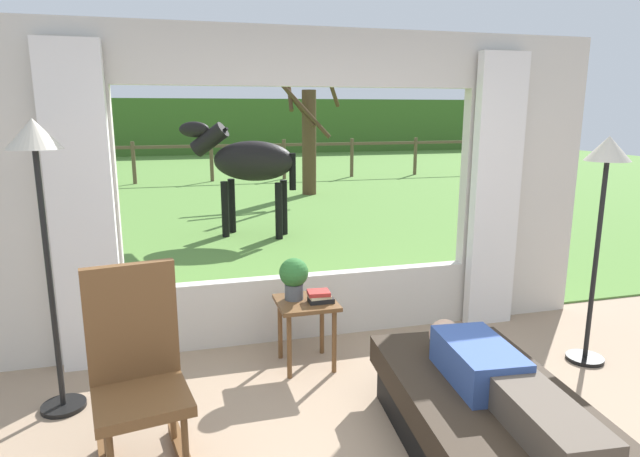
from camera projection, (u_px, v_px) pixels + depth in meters
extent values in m
cube|color=beige|center=(34.00, 201.00, 3.92)|extent=(1.15, 0.12, 2.55)
cube|color=beige|center=(519.00, 182.00, 4.97)|extent=(1.15, 0.12, 2.55)
cube|color=beige|center=(306.00, 305.00, 4.66)|extent=(2.90, 0.12, 0.55)
cube|color=beige|center=(304.00, 57.00, 4.22)|extent=(2.90, 0.12, 0.45)
cube|color=silver|center=(82.00, 212.00, 3.89)|extent=(0.44, 0.10, 2.40)
cube|color=silver|center=(495.00, 194.00, 4.77)|extent=(0.44, 0.10, 2.40)
cube|color=#568438|center=(212.00, 180.00, 14.99)|extent=(36.00, 21.68, 0.02)
cube|color=#3E6627|center=(194.00, 127.00, 24.00)|extent=(36.00, 2.00, 2.40)
cube|color=black|center=(488.00, 442.00, 3.00)|extent=(0.97, 1.63, 0.24)
cube|color=#2D2319|center=(490.00, 408.00, 2.96)|extent=(1.06, 1.78, 0.18)
cube|color=#334C8C|center=(478.00, 362.00, 3.05)|extent=(0.39, 0.63, 0.22)
cube|color=#4C4238|center=(548.00, 423.00, 2.49)|extent=(0.34, 0.70, 0.18)
sphere|color=tan|center=(445.00, 335.00, 3.42)|extent=(0.20, 0.20, 0.20)
cube|color=brown|center=(142.00, 399.00, 2.83)|extent=(0.55, 0.55, 0.06)
cube|color=brown|center=(132.00, 324.00, 2.94)|extent=(0.48, 0.14, 0.68)
cylinder|color=brown|center=(185.00, 444.00, 2.79)|extent=(0.04, 0.04, 0.38)
cylinder|color=brown|center=(106.00, 425.00, 2.96)|extent=(0.04, 0.04, 0.38)
cylinder|color=brown|center=(173.00, 410.00, 3.11)|extent=(0.04, 0.04, 0.38)
cube|color=brown|center=(306.00, 303.00, 4.06)|extent=(0.44, 0.44, 0.03)
cylinder|color=brown|center=(289.00, 347.00, 3.91)|extent=(0.04, 0.04, 0.49)
cylinder|color=brown|center=(334.00, 341.00, 4.00)|extent=(0.04, 0.04, 0.49)
cylinder|color=brown|center=(280.00, 329.00, 4.24)|extent=(0.04, 0.04, 0.49)
cylinder|color=brown|center=(322.00, 324.00, 4.32)|extent=(0.04, 0.04, 0.49)
cylinder|color=#4C5156|center=(294.00, 292.00, 4.08)|extent=(0.14, 0.14, 0.12)
sphere|color=#2D6B2D|center=(294.00, 272.00, 4.05)|extent=(0.22, 0.22, 0.22)
cube|color=black|center=(321.00, 300.00, 4.02)|extent=(0.19, 0.11, 0.03)
cube|color=beige|center=(319.00, 296.00, 4.02)|extent=(0.16, 0.13, 0.02)
cube|color=#B22D28|center=(319.00, 293.00, 4.02)|extent=(0.17, 0.15, 0.03)
cylinder|color=black|center=(64.00, 406.00, 3.56)|extent=(0.28, 0.28, 0.03)
cylinder|color=black|center=(50.00, 286.00, 3.38)|extent=(0.04, 0.04, 1.69)
cone|color=beige|center=(33.00, 134.00, 3.18)|extent=(0.32, 0.32, 0.18)
cylinder|color=black|center=(585.00, 358.00, 4.25)|extent=(0.28, 0.28, 0.03)
cylinder|color=black|center=(595.00, 264.00, 4.08)|extent=(0.04, 0.04, 1.56)
cone|color=beige|center=(608.00, 148.00, 3.90)|extent=(0.32, 0.32, 0.18)
ellipsoid|color=black|center=(254.00, 161.00, 8.14)|extent=(1.36, 1.03, 0.60)
cylinder|color=black|center=(210.00, 140.00, 8.18)|extent=(0.65, 0.49, 0.53)
ellipsoid|color=black|center=(194.00, 129.00, 8.19)|extent=(0.52, 0.38, 0.24)
cube|color=black|center=(215.00, 138.00, 8.16)|extent=(0.42, 0.25, 0.32)
cylinder|color=black|center=(293.00, 172.00, 8.07)|extent=(0.13, 0.13, 0.55)
cylinder|color=black|center=(225.00, 209.00, 8.21)|extent=(0.11, 0.11, 0.85)
cylinder|color=black|center=(232.00, 206.00, 8.52)|extent=(0.11, 0.11, 0.85)
cylinder|color=black|center=(279.00, 211.00, 8.07)|extent=(0.11, 0.11, 0.85)
cylinder|color=black|center=(284.00, 207.00, 8.38)|extent=(0.11, 0.11, 0.85)
cylinder|color=#4C3823|center=(309.00, 143.00, 12.24)|extent=(0.32, 0.32, 2.34)
cylinder|color=#47331E|center=(305.00, 110.00, 11.57)|extent=(1.06, 0.51, 1.19)
cylinder|color=#47331E|center=(329.00, 80.00, 11.74)|extent=(0.72, 0.81, 1.14)
cylinder|color=#47331E|center=(289.00, 87.00, 11.90)|extent=(0.16, 0.83, 1.07)
cylinder|color=#47331E|center=(299.00, 106.00, 11.73)|extent=(0.65, 0.68, 0.91)
cylinder|color=brown|center=(50.00, 165.00, 13.59)|extent=(0.10, 0.10, 1.10)
cylinder|color=brown|center=(134.00, 163.00, 14.11)|extent=(0.10, 0.10, 1.10)
cylinder|color=brown|center=(212.00, 161.00, 14.62)|extent=(0.10, 0.10, 1.10)
cylinder|color=brown|center=(284.00, 159.00, 15.14)|extent=(0.10, 0.10, 1.10)
cylinder|color=brown|center=(352.00, 158.00, 15.66)|extent=(0.10, 0.10, 1.10)
cylinder|color=brown|center=(415.00, 156.00, 16.17)|extent=(0.10, 0.10, 1.10)
cylinder|color=brown|center=(475.00, 155.00, 16.69)|extent=(0.10, 0.10, 1.10)
cube|color=brown|center=(211.00, 146.00, 14.54)|extent=(16.00, 0.06, 0.08)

